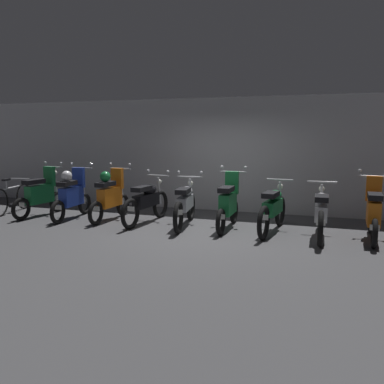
% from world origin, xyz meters
% --- Properties ---
extents(ground_plane, '(80.00, 80.00, 0.00)m').
position_xyz_m(ground_plane, '(0.00, 0.00, 0.00)').
color(ground_plane, '#424244').
extents(back_wall, '(16.32, 0.30, 2.88)m').
position_xyz_m(back_wall, '(0.00, 2.47, 1.44)').
color(back_wall, '#ADADB2').
rests_on(back_wall, ground).
extents(motorbike_slot_0, '(0.59, 1.68, 1.29)m').
position_xyz_m(motorbike_slot_0, '(-4.15, 0.29, 0.53)').
color(motorbike_slot_0, black).
rests_on(motorbike_slot_0, ground).
extents(motorbike_slot_1, '(0.59, 1.68, 1.29)m').
position_xyz_m(motorbike_slot_1, '(-3.24, 0.24, 0.57)').
color(motorbike_slot_1, black).
rests_on(motorbike_slot_1, ground).
extents(motorbike_slot_2, '(0.59, 1.68, 1.29)m').
position_xyz_m(motorbike_slot_2, '(-2.31, 0.40, 0.57)').
color(motorbike_slot_2, black).
rests_on(motorbike_slot_2, ground).
extents(motorbike_slot_3, '(0.59, 1.95, 1.15)m').
position_xyz_m(motorbike_slot_3, '(-1.38, 0.38, 0.49)').
color(motorbike_slot_3, black).
rests_on(motorbike_slot_3, ground).
extents(motorbike_slot_4, '(0.59, 1.94, 1.15)m').
position_xyz_m(motorbike_slot_4, '(-0.47, 0.35, 0.49)').
color(motorbike_slot_4, black).
rests_on(motorbike_slot_4, ground).
extents(motorbike_slot_5, '(0.59, 1.68, 1.29)m').
position_xyz_m(motorbike_slot_5, '(0.46, 0.43, 0.53)').
color(motorbike_slot_5, black).
rests_on(motorbike_slot_5, ground).
extents(motorbike_slot_6, '(0.56, 1.95, 1.03)m').
position_xyz_m(motorbike_slot_6, '(1.39, 0.40, 0.49)').
color(motorbike_slot_6, black).
rests_on(motorbike_slot_6, ground).
extents(motorbike_slot_7, '(0.56, 1.95, 1.03)m').
position_xyz_m(motorbike_slot_7, '(2.31, 0.25, 0.49)').
color(motorbike_slot_7, black).
rests_on(motorbike_slot_7, ground).
extents(motorbike_slot_8, '(0.59, 1.68, 1.29)m').
position_xyz_m(motorbike_slot_8, '(3.24, 0.37, 0.53)').
color(motorbike_slot_8, black).
rests_on(motorbike_slot_8, ground).
extents(bicycle, '(0.50, 1.71, 0.89)m').
position_xyz_m(bicycle, '(-5.11, 0.38, 0.36)').
color(bicycle, black).
rests_on(bicycle, ground).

